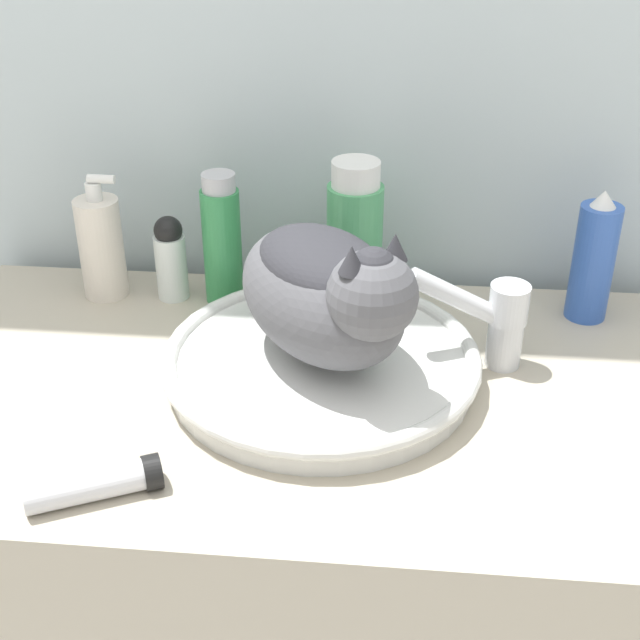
{
  "coord_description": "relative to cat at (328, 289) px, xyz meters",
  "views": [
    {
      "loc": [
        0.1,
        -0.6,
        1.51
      ],
      "look_at": [
        0.02,
        0.29,
        0.99
      ],
      "focal_mm": 50.0,
      "sensor_mm": 36.0,
      "label": 1
    }
  ],
  "objects": [
    {
      "name": "wall_back",
      "position": [
        -0.02,
        0.33,
        0.17
      ],
      "size": [
        8.0,
        0.05,
        2.4
      ],
      "color": "silver",
      "rests_on": "ground_plane"
    },
    {
      "name": "mouthwash_bottle",
      "position": [
        0.02,
        0.2,
        -0.03
      ],
      "size": [
        0.08,
        0.08,
        0.21
      ],
      "color": "#4CA366",
      "rests_on": "vanity_counter"
    },
    {
      "name": "cream_tube",
      "position": [
        -0.21,
        -0.23,
        -0.11
      ],
      "size": [
        0.14,
        0.09,
        0.04
      ],
      "rotation": [
        0.0,
        0.0,
        0.44
      ],
      "color": "silver",
      "rests_on": "vanity_counter"
    },
    {
      "name": "cat",
      "position": [
        0.0,
        0.0,
        0.0
      ],
      "size": [
        0.28,
        0.31,
        0.18
      ],
      "rotation": [
        0.0,
        0.0,
        5.38
      ],
      "color": "#56565B",
      "rests_on": "sink_basin"
    },
    {
      "name": "faucet",
      "position": [
        0.2,
        0.06,
        -0.06
      ],
      "size": [
        0.15,
        0.07,
        0.14
      ],
      "rotation": [
        0.0,
        0.0,
        -2.89
      ],
      "color": "silver",
      "rests_on": "vanity_counter"
    },
    {
      "name": "shampoo_bottle_tall",
      "position": [
        -0.16,
        0.2,
        -0.04
      ],
      "size": [
        0.05,
        0.05,
        0.19
      ],
      "color": "#338C4C",
      "rests_on": "vanity_counter"
    },
    {
      "name": "spray_bottle_trigger",
      "position": [
        0.34,
        0.2,
        -0.05
      ],
      "size": [
        0.06,
        0.06,
        0.18
      ],
      "color": "#335BB7",
      "rests_on": "vanity_counter"
    },
    {
      "name": "soap_pump_bottle",
      "position": [
        -0.34,
        0.2,
        -0.06
      ],
      "size": [
        0.06,
        0.06,
        0.18
      ],
      "color": "silver",
      "rests_on": "vanity_counter"
    },
    {
      "name": "deodorant_stick",
      "position": [
        -0.24,
        0.2,
        -0.07
      ],
      "size": [
        0.04,
        0.04,
        0.12
      ],
      "color": "silver",
      "rests_on": "vanity_counter"
    },
    {
      "name": "sink_basin",
      "position": [
        -0.01,
        0.01,
        -0.11
      ],
      "size": [
        0.39,
        0.39,
        0.04
      ],
      "color": "silver",
      "rests_on": "vanity_counter"
    },
    {
      "name": "vanity_counter",
      "position": [
        -0.02,
        -0.01,
        -0.58
      ],
      "size": [
        1.0,
        0.57,
        0.9
      ],
      "color": "#B2A893",
      "rests_on": "ground_plane"
    }
  ]
}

